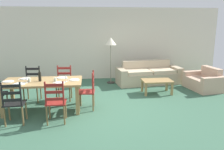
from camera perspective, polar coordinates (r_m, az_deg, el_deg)
ground_plane at (r=5.80m, az=-2.75°, el=-8.54°), size 9.60×9.60×0.02m
wall_far at (r=8.73m, az=-4.21°, el=7.88°), size 9.60×0.16×2.70m
dining_table at (r=5.74m, az=-17.22°, el=-2.28°), size 1.90×0.96×0.75m
dining_chair_near_left at (r=5.20m, az=-23.56°, el=-6.50°), size 0.44×0.42×0.96m
dining_chair_near_right at (r=4.98m, az=-14.05°, el=-6.62°), size 0.42×0.40×0.96m
dining_chair_far_left at (r=6.61m, az=-19.49°, el=-2.14°), size 0.45×0.43×0.96m
dining_chair_far_right at (r=6.47m, az=-12.04°, el=-2.00°), size 0.44×0.42×0.96m
dining_chair_head_east at (r=5.66m, az=-5.95°, el=-3.92°), size 0.43×0.45×0.96m
dinner_plate_near_left at (r=5.59m, az=-22.29°, el=-2.07°), size 0.24×0.24×0.02m
fork_near_left at (r=5.63m, az=-23.75°, el=-2.15°), size 0.03×0.17×0.01m
dinner_plate_near_right at (r=5.41m, az=-13.09°, el=-1.91°), size 0.24×0.24×0.02m
fork_near_right at (r=5.43m, az=-14.66°, el=-2.00°), size 0.02×0.17×0.01m
dinner_plate_far_left at (r=6.06m, az=-21.03°, el=-0.86°), size 0.24×0.24×0.02m
fork_far_left at (r=6.10m, az=-22.39°, el=-0.94°), size 0.03×0.17×0.01m
dinner_plate_far_right at (r=5.89m, az=-12.54°, el=-0.67°), size 0.24×0.24×0.02m
fork_far_right at (r=5.91m, az=-13.98°, el=-0.76°), size 0.02×0.17×0.01m
dinner_plate_head_west at (r=5.92m, az=-24.72°, el=-1.50°), size 0.24×0.24×0.02m
fork_head_west at (r=5.97m, az=-26.07°, el=-1.57°), size 0.02×0.17×0.01m
dinner_plate_head_east at (r=5.62m, az=-9.46°, el=-1.19°), size 0.24×0.24×0.02m
fork_head_east at (r=5.63m, az=-10.98°, el=-1.28°), size 0.03×0.17×0.01m
wine_bottle at (r=5.68m, az=-17.81°, el=-0.35°), size 0.07×0.07×0.32m
wine_glass_near_left at (r=5.62m, az=-20.83°, el=-0.80°), size 0.06×0.06×0.16m
wine_glass_near_right at (r=5.48m, az=-11.55°, el=-0.53°), size 0.06×0.06×0.16m
coffee_cup_primary at (r=5.57m, az=-14.17°, el=-1.15°), size 0.07×0.07×0.09m
coffee_cup_secondary at (r=5.74m, az=-20.28°, el=-1.16°), size 0.07×0.07×0.09m
couch at (r=8.20m, az=9.17°, el=-0.06°), size 2.36×1.08×0.80m
coffee_table at (r=7.04m, az=11.31°, el=-1.78°), size 0.90×0.56×0.42m
armchair_upholstered at (r=7.96m, az=22.36°, el=-1.61°), size 0.97×1.27×0.72m
standing_lamp at (r=7.96m, az=-0.34°, el=7.87°), size 0.40×0.40×1.64m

